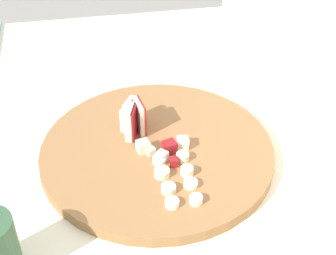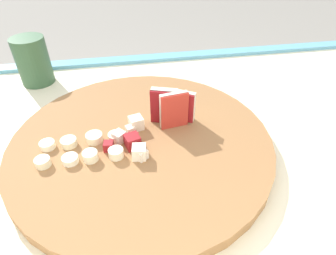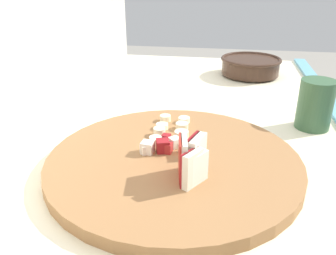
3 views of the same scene
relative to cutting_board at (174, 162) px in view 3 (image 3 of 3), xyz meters
The scene contains 6 objects.
cutting_board is the anchor object (origin of this frame).
apple_wedge_fan 0.08m from the cutting_board, 149.57° to the right, with size 0.08×0.05×0.06m.
apple_dice_pile 0.03m from the cutting_board, 39.78° to the left, with size 0.07×0.10×0.02m.
banana_slice_rows 0.10m from the cutting_board, 10.20° to the left, with size 0.13×0.07×0.01m.
ceramic_bowl 0.62m from the cutting_board, 14.63° to the right, with size 0.19×0.19×0.06m.
small_jar 0.35m from the cutting_board, 51.47° to the right, with size 0.07×0.07×0.11m, color #335638.
Camera 3 is at (-0.62, -0.11, 1.18)m, focal length 37.88 mm.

